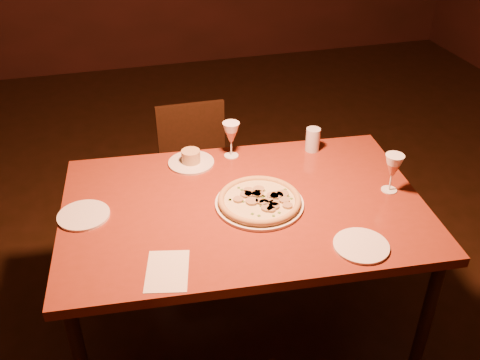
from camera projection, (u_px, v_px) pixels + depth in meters
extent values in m
plane|color=black|center=(273.00, 316.00, 2.60)|extent=(7.00, 7.00, 0.00)
cube|color=maroon|center=(244.00, 208.00, 2.10)|extent=(1.48, 1.02, 0.04)
cylinder|color=black|center=(96.00, 238.00, 2.54)|extent=(0.05, 0.05, 0.71)
cylinder|color=black|center=(424.00, 327.00, 2.08)|extent=(0.05, 0.05, 0.71)
cylinder|color=black|center=(353.00, 210.00, 2.73)|extent=(0.05, 0.05, 0.71)
cube|color=black|center=(199.00, 179.00, 2.89)|extent=(0.37, 0.37, 0.04)
cube|color=black|center=(191.00, 133.00, 2.93)|extent=(0.37, 0.03, 0.35)
cylinder|color=black|center=(178.00, 231.00, 2.85)|extent=(0.03, 0.03, 0.38)
cylinder|color=black|center=(170.00, 199.00, 3.10)|extent=(0.03, 0.03, 0.38)
cylinder|color=black|center=(232.00, 222.00, 2.92)|extent=(0.03, 0.03, 0.38)
cylinder|color=black|center=(220.00, 192.00, 3.16)|extent=(0.03, 0.03, 0.38)
cylinder|color=silver|center=(259.00, 204.00, 2.08)|extent=(0.35, 0.35, 0.01)
cylinder|color=beige|center=(259.00, 201.00, 2.08)|extent=(0.31, 0.31, 0.01)
torus|color=tan|center=(259.00, 200.00, 2.07)|extent=(0.33, 0.33, 0.03)
cylinder|color=silver|center=(191.00, 163.00, 2.34)|extent=(0.20, 0.20, 0.01)
cylinder|color=tan|center=(191.00, 156.00, 2.33)|extent=(0.08, 0.08, 0.05)
cylinder|color=silver|center=(313.00, 140.00, 2.42)|extent=(0.06, 0.06, 0.11)
cylinder|color=silver|center=(84.00, 215.00, 2.02)|extent=(0.20, 0.20, 0.01)
cylinder|color=silver|center=(361.00, 246.00, 1.87)|extent=(0.20, 0.20, 0.01)
cube|color=beige|center=(167.00, 271.00, 1.77)|extent=(0.18, 0.23, 0.00)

